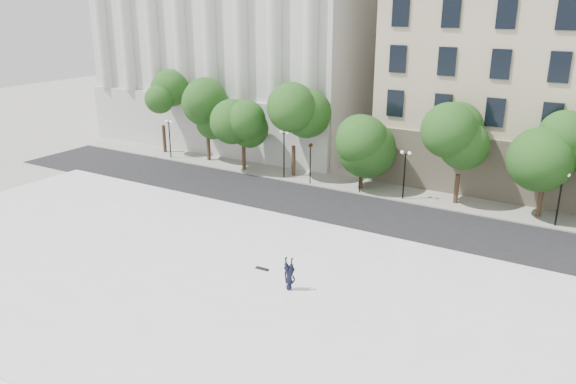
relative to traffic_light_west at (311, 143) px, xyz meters
The scene contains 11 objects.
ground 22.69m from the traffic_light_west, 84.92° to the right, with size 160.00×160.00×0.00m, color #A7A69E.
plaza 19.71m from the traffic_light_west, 84.14° to the right, with size 44.00×22.00×0.45m, color white.
street 6.01m from the traffic_light_west, 65.27° to the right, with size 60.00×8.00×0.02m, color black.
far_sidewalk 4.49m from the traffic_light_west, 40.64° to the left, with size 60.00×4.00×0.12m, color gray.
building_west 23.97m from the traffic_light_west, 132.70° to the left, with size 31.50×27.65×25.60m.
traffic_light_west is the anchor object (origin of this frame).
traffic_light_east 4.68m from the traffic_light_west, ahead, with size 0.72×1.63×4.14m.
person_lying 20.00m from the traffic_light_west, 64.48° to the right, with size 0.67×0.44×1.85m, color black.
skateboard 17.91m from the traffic_light_west, 70.28° to the right, with size 0.80×0.21×0.08m, color black.
street_trees 4.39m from the traffic_light_west, 18.84° to the left, with size 45.27×5.16×8.14m.
lamp_posts 2.35m from the traffic_light_west, ahead, with size 36.67×0.28×4.42m.
Camera 1 is at (20.21, -18.57, 14.98)m, focal length 35.00 mm.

